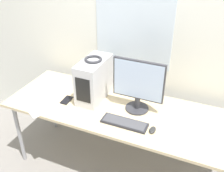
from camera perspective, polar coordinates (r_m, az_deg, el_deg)
wall_back at (r=2.62m, az=7.24°, el=11.48°), size 8.00×0.07×2.70m
desk at (r=2.47m, az=2.72°, el=-6.13°), size 2.27×0.78×0.77m
pc_tower at (r=2.52m, az=-3.93°, el=1.42°), size 0.21×0.44×0.40m
headphones at (r=2.43m, az=-4.09°, el=5.83°), size 0.17×0.17×0.02m
monitor_main at (r=2.32m, az=5.73°, el=0.34°), size 0.47×0.22×0.50m
keyboard at (r=2.27m, az=2.73°, el=-8.01°), size 0.40×0.13×0.02m
mouse at (r=2.22m, az=8.82°, el=-9.42°), size 0.05×0.09×0.03m
cell_phone at (r=2.60m, az=-9.84°, el=-3.04°), size 0.08×0.15×0.01m
paper_sheet_left at (r=2.56m, az=-14.63°, el=-4.47°), size 0.32×0.36×0.00m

